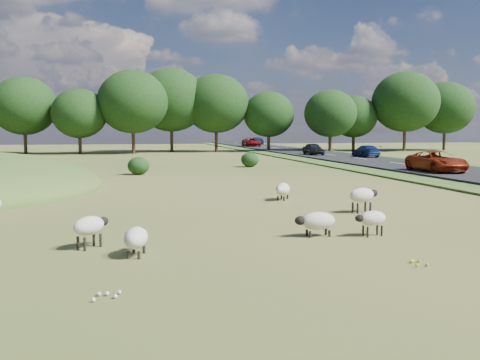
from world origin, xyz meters
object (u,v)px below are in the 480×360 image
at_px(sheep_1, 372,219).
at_px(sheep_2, 136,238).
at_px(sheep_6, 317,221).
at_px(sheep_5, 90,226).
at_px(sheep_4, 363,195).
at_px(car_2, 366,151).
at_px(car_3, 313,149).
at_px(car_0, 257,141).
at_px(car_4, 251,142).
at_px(sheep_3, 283,189).
at_px(car_1, 437,161).

xyz_separation_m(sheep_1, sheep_2, (-6.78, -1.10, -0.07)).
bearing_deg(sheep_6, sheep_5, -0.15).
height_order(sheep_4, sheep_5, sheep_4).
xyz_separation_m(sheep_4, car_2, (15.89, 34.05, 0.21)).
height_order(sheep_5, car_3, car_3).
height_order(sheep_2, car_0, car_0).
distance_m(sheep_1, car_4, 77.27).
relative_size(sheep_3, sheep_6, 1.07).
bearing_deg(car_4, sheep_4, -99.56).
height_order(car_2, car_3, car_3).
distance_m(sheep_1, sheep_4, 4.55).
bearing_deg(car_1, sheep_2, -135.86).
height_order(sheep_6, car_1, car_1).
bearing_deg(car_2, car_1, 78.97).
xyz_separation_m(sheep_3, sheep_4, (1.93, -4.10, 0.18)).
bearing_deg(sheep_1, car_3, -118.77).
distance_m(sheep_3, sheep_5, 11.31).
bearing_deg(car_3, car_4, 90.00).
distance_m(sheep_4, car_3, 41.64).
height_order(car_0, car_1, car_1).
bearing_deg(sheep_3, sheep_4, 55.63).
relative_size(sheep_1, car_4, 0.20).
xyz_separation_m(car_0, car_1, (-3.80, -69.07, 0.01)).
bearing_deg(car_0, sheep_3, 77.37).
bearing_deg(sheep_3, car_1, 157.11).
height_order(sheep_3, sheep_6, sheep_3).
relative_size(sheep_2, car_3, 0.33).
xyz_separation_m(sheep_5, car_0, (25.49, 87.85, 0.35)).
xyz_separation_m(car_0, car_2, (0.00, -49.58, -0.08)).
distance_m(sheep_1, sheep_2, 6.87).
bearing_deg(car_1, sheep_6, -129.58).
height_order(sheep_1, car_3, car_3).
bearing_deg(sheep_1, sheep_5, -11.64).
height_order(sheep_2, car_1, car_1).
xyz_separation_m(sheep_1, car_2, (17.53, 38.29, 0.34)).
bearing_deg(car_1, sheep_1, -126.13).
distance_m(sheep_6, car_1, 24.03).
bearing_deg(car_2, car_0, -90.00).
relative_size(sheep_1, sheep_5, 0.95).
relative_size(car_0, car_3, 1.21).
xyz_separation_m(sheep_3, car_1, (14.02, 10.47, 0.47)).
bearing_deg(sheep_2, sheep_3, -21.40).
distance_m(sheep_6, car_0, 89.65).
bearing_deg(sheep_1, sheep_6, -21.80).
relative_size(sheep_5, sheep_6, 0.90).
bearing_deg(sheep_5, sheep_6, -46.70).
bearing_deg(car_0, car_2, 90.00).
distance_m(sheep_4, car_4, 72.81).
bearing_deg(sheep_4, car_4, 62.57).
distance_m(car_2, car_4, 37.94).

